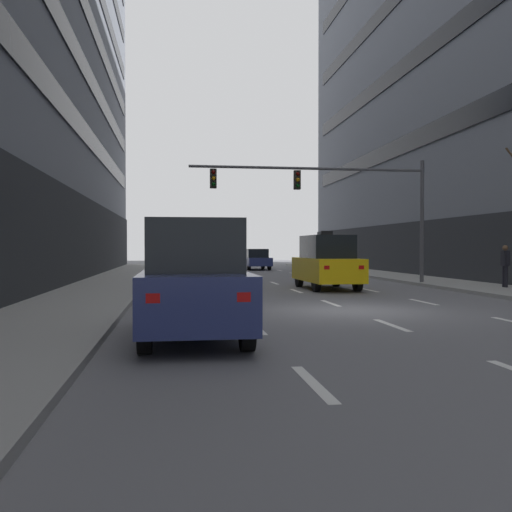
{
  "coord_description": "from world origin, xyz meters",
  "views": [
    {
      "loc": [
        -4.77,
        -15.02,
        1.73
      ],
      "look_at": [
        -0.87,
        12.19,
        1.31
      ],
      "focal_mm": 39.82,
      "sensor_mm": 36.0,
      "label": 1
    }
  ],
  "objects_px": {
    "car_driving_1": "(256,259)",
    "car_driving_3": "(178,263)",
    "taxi_driving_0": "(327,262)",
    "pedestrian_0": "(505,263)",
    "traffic_signal_0": "(337,192)",
    "car_driving_2": "(194,280)"
  },
  "relations": [
    {
      "from": "car_driving_1",
      "to": "car_driving_3",
      "type": "xyz_separation_m",
      "value": [
        -6.07,
        -11.02,
        0.03
      ]
    },
    {
      "from": "taxi_driving_0",
      "to": "pedestrian_0",
      "type": "relative_size",
      "value": 2.76
    },
    {
      "from": "traffic_signal_0",
      "to": "car_driving_3",
      "type": "bearing_deg",
      "value": 131.65
    },
    {
      "from": "pedestrian_0",
      "to": "car_driving_3",
      "type": "bearing_deg",
      "value": 138.04
    },
    {
      "from": "car_driving_1",
      "to": "taxi_driving_0",
      "type": "bearing_deg",
      "value": -90.06
    },
    {
      "from": "pedestrian_0",
      "to": "car_driving_2",
      "type": "bearing_deg",
      "value": -141.21
    },
    {
      "from": "car_driving_2",
      "to": "traffic_signal_0",
      "type": "height_order",
      "value": "traffic_signal_0"
    },
    {
      "from": "taxi_driving_0",
      "to": "car_driving_1",
      "type": "relative_size",
      "value": 1.06
    },
    {
      "from": "car_driving_1",
      "to": "traffic_signal_0",
      "type": "bearing_deg",
      "value": -87.12
    },
    {
      "from": "traffic_signal_0",
      "to": "car_driving_1",
      "type": "bearing_deg",
      "value": 92.88
    },
    {
      "from": "traffic_signal_0",
      "to": "car_driving_2",
      "type": "bearing_deg",
      "value": -116.28
    },
    {
      "from": "taxi_driving_0",
      "to": "car_driving_2",
      "type": "bearing_deg",
      "value": -116.02
    },
    {
      "from": "traffic_signal_0",
      "to": "pedestrian_0",
      "type": "bearing_deg",
      "value": -32.18
    },
    {
      "from": "car_driving_3",
      "to": "pedestrian_0",
      "type": "bearing_deg",
      "value": -41.96
    },
    {
      "from": "taxi_driving_0",
      "to": "traffic_signal_0",
      "type": "distance_m",
      "value": 3.73
    },
    {
      "from": "car_driving_2",
      "to": "pedestrian_0",
      "type": "bearing_deg",
      "value": 38.79
    },
    {
      "from": "car_driving_1",
      "to": "car_driving_2",
      "type": "distance_m",
      "value": 33.35
    },
    {
      "from": "car_driving_3",
      "to": "pedestrian_0",
      "type": "distance_m",
      "value": 17.31
    },
    {
      "from": "car_driving_3",
      "to": "traffic_signal_0",
      "type": "relative_size",
      "value": 0.42
    },
    {
      "from": "car_driving_3",
      "to": "pedestrian_0",
      "type": "xyz_separation_m",
      "value": [
        12.87,
        -11.57,
        0.29
      ]
    },
    {
      "from": "taxi_driving_0",
      "to": "pedestrian_0",
      "type": "bearing_deg",
      "value": -15.14
    },
    {
      "from": "taxi_driving_0",
      "to": "traffic_signal_0",
      "type": "relative_size",
      "value": 0.43
    }
  ]
}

